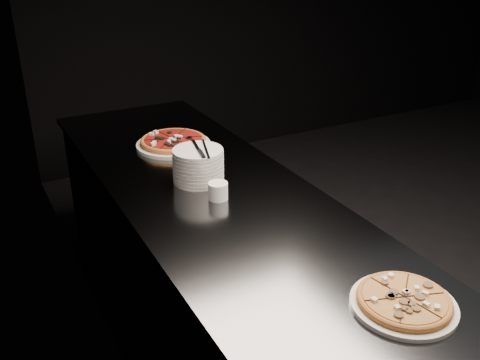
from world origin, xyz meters
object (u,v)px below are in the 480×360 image
counter (218,288)px  pizza_tomato (173,142)px  cutlery (201,150)px  ramekin (218,190)px  pizza_mushroom (404,301)px  plate_stack (198,165)px

counter → pizza_tomato: size_ratio=6.32×
cutlery → ramekin: size_ratio=2.75×
counter → pizza_mushroom: bearing=-81.0°
counter → ramekin: ramekin is taller
pizza_tomato → counter: bearing=-94.0°
pizza_mushroom → pizza_tomato: 1.41m
counter → cutlery: (-0.01, 0.11, 0.60)m
cutlery → ramekin: bearing=-81.4°
plate_stack → pizza_tomato: bearing=82.5°
pizza_tomato → ramekin: (-0.06, -0.59, 0.01)m
pizza_tomato → cutlery: cutlery is taller
pizza_tomato → pizza_mushroom: bearing=-85.9°
pizza_mushroom → ramekin: (-0.16, 0.82, 0.02)m
cutlery → counter: bearing=-73.9°
counter → pizza_mushroom: size_ratio=7.50×
cutlery → pizza_tomato: bearing=95.8°
plate_stack → cutlery: bearing=-62.4°
plate_stack → cutlery: (0.01, -0.02, 0.07)m
counter → pizza_tomato: pizza_tomato is taller
pizza_mushroom → counter: bearing=99.0°
pizza_tomato → ramekin: size_ratio=5.12×
ramekin → pizza_tomato: bearing=84.6°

